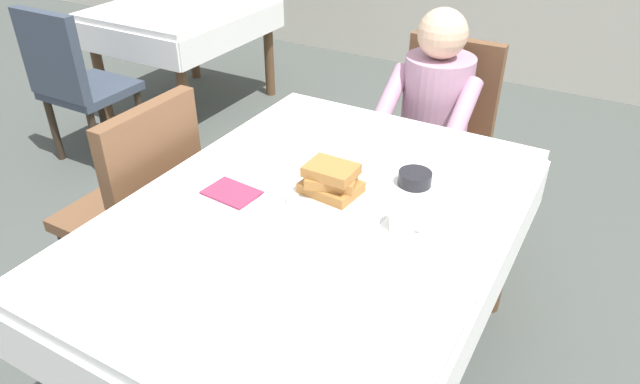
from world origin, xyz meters
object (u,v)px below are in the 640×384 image
object	(u,v)px
cup_coffee	(404,217)
fork_left_of_plate	(276,184)
breakfast_stack	(331,180)
syrup_pitcher	(281,152)
dining_table_main	(315,232)
knife_right_of_plate	(382,217)
chair_diner	(441,127)
background_chair_empty	(73,78)
plate_breakfast	(330,196)
bowl_butter	(415,178)
spoon_near_edge	(260,248)
background_table_far	(183,21)
diner_person	(432,112)
chair_left_side	(141,199)

from	to	relation	value
cup_coffee	fork_left_of_plate	size ratio (longest dim) A/B	0.63
breakfast_stack	syrup_pitcher	xyz separation A→B (m)	(-0.26, 0.11, -0.02)
dining_table_main	knife_right_of_plate	xyz separation A→B (m)	(0.20, 0.06, 0.09)
chair_diner	dining_table_main	bearing A→B (deg)	89.41
cup_coffee	background_chair_empty	distance (m)	2.42
plate_breakfast	knife_right_of_plate	size ratio (longest dim) A/B	1.40
chair_diner	background_chair_empty	size ratio (longest dim) A/B	1.00
plate_breakfast	cup_coffee	xyz separation A→B (m)	(0.26, -0.04, 0.03)
bowl_butter	syrup_pitcher	world-z (taller)	syrup_pitcher
syrup_pitcher	spoon_near_edge	xyz separation A→B (m)	(0.22, -0.44, -0.04)
breakfast_stack	bowl_butter	xyz separation A→B (m)	(0.20, 0.20, -0.04)
dining_table_main	spoon_near_edge	size ratio (longest dim) A/B	10.16
bowl_butter	background_table_far	xyz separation A→B (m)	(-2.24, 1.40, -0.14)
diner_person	cup_coffee	bearing A→B (deg)	105.02
knife_right_of_plate	chair_diner	bearing A→B (deg)	10.47
plate_breakfast	fork_left_of_plate	distance (m)	0.19
fork_left_of_plate	knife_right_of_plate	bearing A→B (deg)	-92.98
spoon_near_edge	syrup_pitcher	bearing A→B (deg)	118.09
plate_breakfast	bowl_butter	bearing A→B (deg)	46.33
cup_coffee	fork_left_of_plate	world-z (taller)	cup_coffee
background_chair_empty	syrup_pitcher	bearing A→B (deg)	-17.00
knife_right_of_plate	spoon_near_edge	xyz separation A→B (m)	(-0.23, -0.30, 0.00)
syrup_pitcher	chair_left_side	bearing A→B (deg)	-159.24
fork_left_of_plate	dining_table_main	bearing A→B (deg)	-110.60
knife_right_of_plate	background_chair_empty	size ratio (longest dim) A/B	0.22
knife_right_of_plate	bowl_butter	bearing A→B (deg)	-1.79
plate_breakfast	background_chair_empty	size ratio (longest dim) A/B	0.30
plate_breakfast	syrup_pitcher	bearing A→B (deg)	155.50
fork_left_of_plate	spoon_near_edge	world-z (taller)	same
bowl_butter	breakfast_stack	bearing A→B (deg)	-134.82
chair_diner	fork_left_of_plate	size ratio (longest dim) A/B	5.17
chair_left_side	knife_right_of_plate	bearing A→B (deg)	-86.62
chair_diner	chair_left_side	world-z (taller)	same
breakfast_stack	fork_left_of_plate	world-z (taller)	breakfast_stack
diner_person	fork_left_of_plate	bearing A→B (deg)	78.63
background_table_far	background_chair_empty	xyz separation A→B (m)	(0.00, -0.95, -0.09)
cup_coffee	knife_right_of_plate	world-z (taller)	cup_coffee
plate_breakfast	cup_coffee	size ratio (longest dim) A/B	2.48
diner_person	plate_breakfast	bearing A→B (deg)	89.85
dining_table_main	syrup_pitcher	world-z (taller)	syrup_pitcher
chair_diner	plate_breakfast	size ratio (longest dim) A/B	3.32
dining_table_main	knife_right_of_plate	distance (m)	0.23
background_table_far	syrup_pitcher	bearing A→B (deg)	-40.07
plate_breakfast	bowl_butter	world-z (taller)	bowl_butter
chair_left_side	fork_left_of_plate	bearing A→B (deg)	-84.45
plate_breakfast	cup_coffee	distance (m)	0.27
chair_left_side	background_table_far	size ratio (longest dim) A/B	0.83
chair_diner	knife_right_of_plate	distance (m)	1.15
cup_coffee	fork_left_of_plate	distance (m)	0.46
chair_diner	diner_person	distance (m)	0.21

